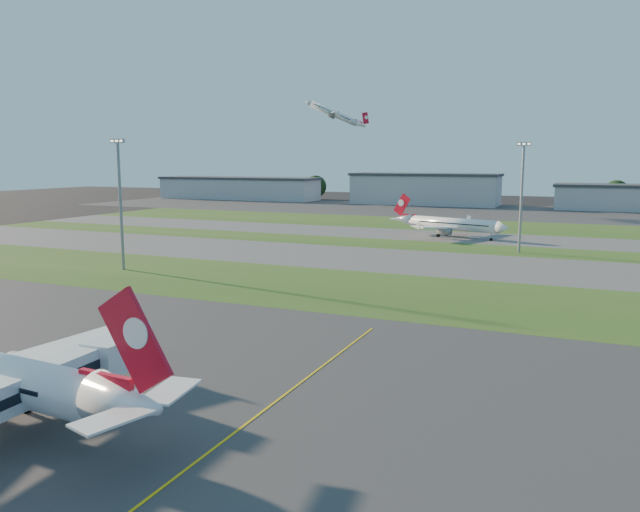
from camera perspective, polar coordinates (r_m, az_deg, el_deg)
The scene contains 19 objects.
ground at distance 58.36m, azimuth -9.92°, elevation -13.29°, with size 700.00×700.00×0.00m, color black.
apron_near at distance 58.36m, azimuth -9.92°, elevation -13.29°, with size 300.00×70.00×0.01m, color #333335.
grass_strip_a at distance 103.80m, azimuth 6.11°, elevation -3.37°, with size 300.00×34.00×0.01m, color #284D19.
taxiway_a at distance 135.12m, azimuth 10.34°, elevation -0.62°, with size 300.00×32.00×0.01m, color #515154.
grass_strip_b at distance 159.30m, azimuth 12.42°, elevation 0.73°, with size 300.00×18.00×0.01m, color #284D19.
taxiway_b at distance 180.76m, azimuth 13.79°, elevation 1.63°, with size 300.00×26.00×0.01m, color #515154.
grass_strip_c at distance 213.15m, azimuth 15.32°, elevation 2.63°, with size 300.00×40.00×0.01m, color #284D19.
apron_far at distance 272.43m, azimuth 17.18°, elevation 3.83°, with size 400.00×80.00×0.01m, color #333335.
yellow_line at distance 55.93m, azimuth -5.51°, elevation -14.21°, with size 0.25×60.00×0.02m, color gold.
airliner_taxiing at distance 180.16m, azimuth 11.95°, elevation 2.85°, with size 32.79×27.65×10.58m.
airliner_departing at distance 290.16m, azimuth 1.29°, elevation 12.89°, with size 26.43×22.43×8.71m.
light_mast_west at distance 129.24m, azimuth -17.81°, elevation 5.28°, with size 3.20×0.70×25.80m.
light_mast_centre at distance 153.78m, azimuth 17.97°, elevation 5.77°, with size 3.20×0.70×25.80m.
hangar_far_west at distance 350.23m, azimuth -7.45°, elevation 6.18°, with size 91.80×23.00×12.20m.
hangar_west at distance 309.49m, azimuth 9.55°, elevation 6.07°, with size 71.40×23.00×15.20m.
tree_far_west at distance 382.94m, azimuth -11.61°, elevation 6.34°, with size 11.00×11.00×12.00m.
tree_west at distance 345.01m, azimuth -0.42°, elevation 6.38°, with size 12.10×12.10×13.20m.
tree_mid_west at distance 315.31m, azimuth 14.47°, elevation 5.63°, with size 9.90×9.90×10.80m.
tree_mid_east at distance 314.37m, azimuth 25.46°, elevation 5.23°, with size 11.55×11.55×12.60m.
Camera 1 is at (30.28, -44.86, 21.84)m, focal length 35.00 mm.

